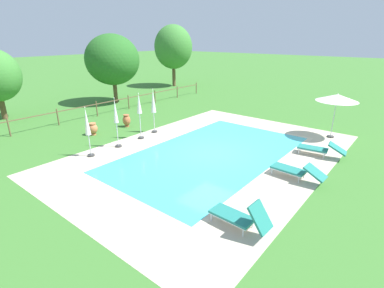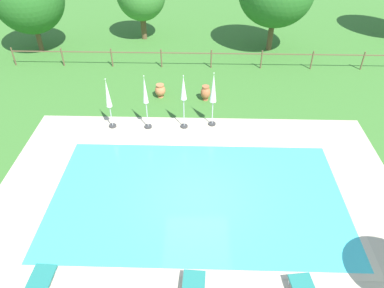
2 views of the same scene
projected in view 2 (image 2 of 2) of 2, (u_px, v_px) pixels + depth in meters
name	position (u px, v px, depth m)	size (l,w,h in m)	color
ground_plane	(198.00, 197.00, 12.59)	(160.00, 160.00, 0.00)	#3D752D
pool_deck_paving	(198.00, 197.00, 12.59)	(14.18, 9.88, 0.01)	beige
swimming_pool_water	(198.00, 197.00, 12.59)	(10.01, 5.71, 0.01)	#42CCD6
pool_coping_rim	(198.00, 197.00, 12.59)	(10.49, 6.19, 0.01)	beige
patio_umbrella_closed_row_west	(184.00, 93.00, 14.92)	(0.32, 0.32, 2.49)	#383838
patio_umbrella_closed_row_mid_west	(108.00, 97.00, 15.07)	(0.32, 0.32, 2.33)	#383838
patio_umbrella_closed_row_centre	(145.00, 95.00, 14.96)	(0.32, 0.32, 2.50)	#383838
patio_umbrella_closed_row_mid_east	(213.00, 91.00, 15.07)	(0.32, 0.32, 2.52)	#383838
terracotta_urn_near_fence	(206.00, 93.00, 17.54)	(0.47, 0.47, 0.76)	#B7663D
terracotta_urn_by_tree	(160.00, 90.00, 17.79)	(0.52, 0.52, 0.69)	#C67547
perimeter_fence	(211.00, 56.00, 20.21)	(22.39, 0.08, 1.05)	brown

